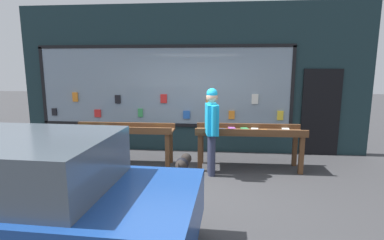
{
  "coord_description": "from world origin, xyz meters",
  "views": [
    {
      "loc": [
        0.76,
        -5.14,
        2.15
      ],
      "look_at": [
        0.18,
        0.89,
        1.07
      ],
      "focal_mm": 28.0,
      "sensor_mm": 36.0,
      "label": 1
    }
  ],
  "objects_px": {
    "display_table_right": "(249,135)",
    "display_table_left": "(123,133)",
    "parked_car": "(4,195)",
    "person_browsing": "(212,124)",
    "small_dog": "(183,164)"
  },
  "relations": [
    {
      "from": "small_dog",
      "to": "parked_car",
      "type": "height_order",
      "value": "parked_car"
    },
    {
      "from": "display_table_right",
      "to": "small_dog",
      "type": "distance_m",
      "value": 1.57
    },
    {
      "from": "display_table_right",
      "to": "display_table_left",
      "type": "bearing_deg",
      "value": -179.96
    },
    {
      "from": "person_browsing",
      "to": "display_table_right",
      "type": "bearing_deg",
      "value": -68.82
    },
    {
      "from": "display_table_right",
      "to": "person_browsing",
      "type": "distance_m",
      "value": 0.95
    },
    {
      "from": "person_browsing",
      "to": "display_table_left",
      "type": "bearing_deg",
      "value": 67.84
    },
    {
      "from": "display_table_right",
      "to": "small_dog",
      "type": "relative_size",
      "value": 3.68
    },
    {
      "from": "small_dog",
      "to": "parked_car",
      "type": "relative_size",
      "value": 0.14
    },
    {
      "from": "display_table_right",
      "to": "person_browsing",
      "type": "xyz_separation_m",
      "value": [
        -0.78,
        -0.46,
        0.3
      ]
    },
    {
      "from": "display_table_right",
      "to": "parked_car",
      "type": "relative_size",
      "value": 0.51
    },
    {
      "from": "person_browsing",
      "to": "parked_car",
      "type": "height_order",
      "value": "person_browsing"
    },
    {
      "from": "display_table_left",
      "to": "display_table_right",
      "type": "relative_size",
      "value": 1.0
    },
    {
      "from": "display_table_left",
      "to": "parked_car",
      "type": "xyz_separation_m",
      "value": [
        -0.26,
        -3.32,
        0.03
      ]
    },
    {
      "from": "person_browsing",
      "to": "parked_car",
      "type": "distance_m",
      "value": 3.63
    },
    {
      "from": "display_table_right",
      "to": "parked_car",
      "type": "xyz_separation_m",
      "value": [
        -3.0,
        -3.32,
        0.01
      ]
    }
  ]
}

